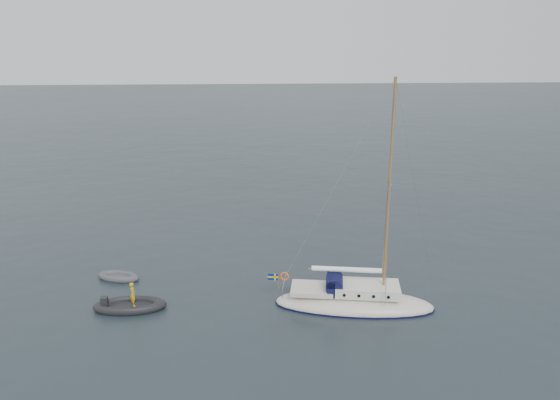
{
  "coord_description": "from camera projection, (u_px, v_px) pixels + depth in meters",
  "views": [
    {
      "loc": [
        -3.73,
        -27.36,
        13.24
      ],
      "look_at": [
        -1.82,
        0.0,
        5.21
      ],
      "focal_mm": 35.0,
      "sensor_mm": 36.0,
      "label": 1
    }
  ],
  "objects": [
    {
      "name": "ground",
      "position": [
        313.0,
        290.0,
        30.16
      ],
      "size": [
        300.0,
        300.0,
        0.0
      ],
      "primitive_type": "plane",
      "color": "black",
      "rests_on": "ground"
    },
    {
      "name": "sailboat",
      "position": [
        355.0,
        291.0,
        27.94
      ],
      "size": [
        8.58,
        2.57,
        12.21
      ],
      "rotation": [
        0.0,
        0.0,
        -0.17
      ],
      "color": "silver",
      "rests_on": "ground"
    },
    {
      "name": "rib",
      "position": [
        130.0,
        305.0,
        27.91
      ],
      "size": [
        3.73,
        1.69,
        1.49
      ],
      "rotation": [
        0.0,
        0.0,
        0.02
      ],
      "color": "black",
      "rests_on": "ground"
    },
    {
      "name": "dinghy",
      "position": [
        118.0,
        277.0,
        31.43
      ],
      "size": [
        2.55,
        1.15,
        0.37
      ],
      "rotation": [
        0.0,
        0.0,
        -0.31
      ],
      "color": "#454549",
      "rests_on": "ground"
    }
  ]
}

